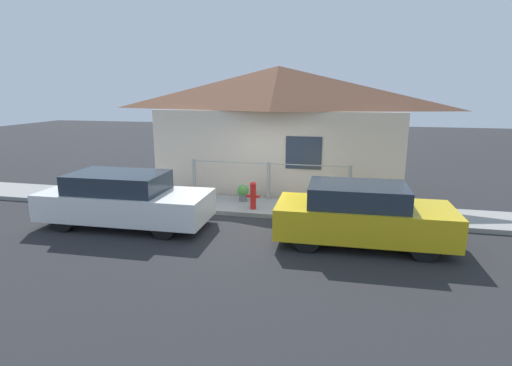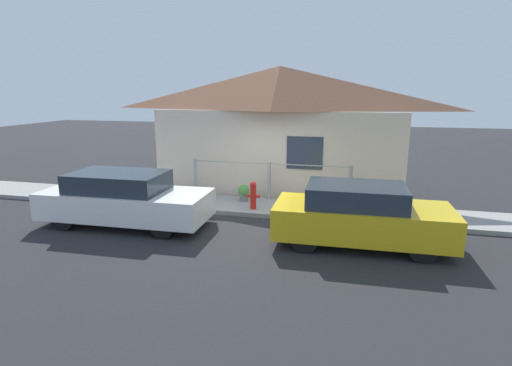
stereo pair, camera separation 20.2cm
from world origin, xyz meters
The scene contains 8 objects.
ground_plane centered at (0.00, 0.00, 0.00)m, with size 60.00×60.00×0.00m, color #262628.
sidewalk centered at (0.00, 0.83, 0.06)m, with size 24.00×1.66×0.12m.
house centered at (0.00, 2.98, 3.26)m, with size 8.35×2.23×4.15m.
fence centered at (0.00, 1.51, 0.76)m, with size 4.90×0.10×1.16m.
car_left centered at (-3.19, -1.33, 0.69)m, with size 4.30×1.75×1.37m.
car_right centered at (2.65, -1.33, 0.69)m, with size 3.87×1.69×1.38m.
fire_hydrant centered at (-0.23, 0.41, 0.53)m, with size 0.39×0.17×0.79m.
potted_plant_near_hydrant centered at (-0.71, 1.13, 0.40)m, with size 0.35×0.35×0.50m.
Camera 2 is at (2.41, -10.07, 3.40)m, focal length 28.00 mm.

